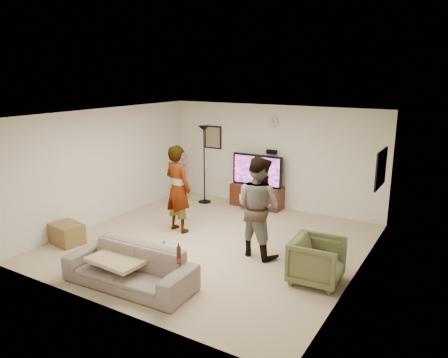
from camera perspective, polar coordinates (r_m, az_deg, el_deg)
The scene contains 24 objects.
floor at distance 8.43m, azimuth -1.59°, elevation -8.59°, with size 5.50×5.50×0.02m, color tan.
ceiling at distance 7.81m, azimuth -1.72°, elevation 8.72°, with size 5.50×5.50×0.02m, color silver.
wall_back at distance 10.39m, azimuth 6.54°, elevation 2.98°, with size 5.50×0.04×2.50m, color silver.
wall_front at distance 6.00m, azimuth -16.00°, elevation -5.89°, with size 5.50×0.04×2.50m, color silver.
wall_left at distance 9.75m, azimuth -15.42°, elevation 1.81°, with size 0.04×5.50×2.50m, color silver.
wall_right at distance 7.00m, azimuth 17.73°, elevation -3.14°, with size 0.04×5.50×2.50m, color silver.
wall_clock at distance 10.24m, azimuth 6.60°, elevation 7.62°, with size 0.26×0.26×0.04m, color silver.
wall_speaker at distance 10.32m, azimuth 6.42°, elevation 3.63°, with size 0.25×0.10×0.10m, color black.
picture_back at distance 11.11m, azimuth -1.49°, elevation 5.62°, with size 0.42×0.03×0.52m, color #776C53.
picture_right at distance 8.46m, azimuth 20.28°, elevation 1.34°, with size 0.03×0.78×0.62m, color #F9EB6D.
tv_stand at distance 10.53m, azimuth 4.42°, elevation -2.31°, with size 1.30×0.45×0.54m, color #35160E.
console_box at distance 10.26m, azimuth 3.41°, elevation -4.12°, with size 0.40×0.30×0.07m, color #B5B4C0.
tv at distance 10.36m, azimuth 4.49°, elevation 1.18°, with size 1.30×0.08×0.77m, color black.
tv_screen at distance 10.32m, azimuth 4.38°, elevation 1.13°, with size 1.20×0.01×0.68m, color #E13FED.
floor_lamp at distance 10.70m, azimuth -2.67°, elevation 1.90°, with size 0.32×0.32×1.96m, color black.
cat_tree at distance 11.46m, azimuth -6.02°, elevation 0.55°, with size 0.36×0.36×1.14m, color tan.
person_left at distance 8.81m, azimuth -6.20°, elevation -1.31°, with size 0.67×0.44×1.83m, color #9EA1AD.
person_right at distance 7.62m, azimuth 4.58°, elevation -3.71°, with size 0.89×0.69×1.83m, color navy.
sofa at distance 6.89m, azimuth -12.55°, elevation -11.52°, with size 2.10×0.82×0.61m, color slate.
throw_blanket at distance 6.96m, azimuth -13.75°, elevation -10.32°, with size 0.90×0.70×0.06m, color tan.
beer_bottle at distance 6.13m, azimuth -6.08°, elevation -10.13°, with size 0.06×0.06×0.25m, color #3D180B.
armchair at distance 6.97m, azimuth 12.34°, elevation -10.67°, with size 0.77×0.80×0.73m, color brown.
side_table at distance 8.86m, azimuth -20.30°, elevation -6.89°, with size 0.61×0.45×0.40m, color brown.
toy_ball at distance 8.45m, azimuth -8.06°, elevation -8.36°, with size 0.06×0.06×0.06m, color #049EA8.
Camera 1 is at (4.19, -6.55, 3.25)m, focal length 34.09 mm.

